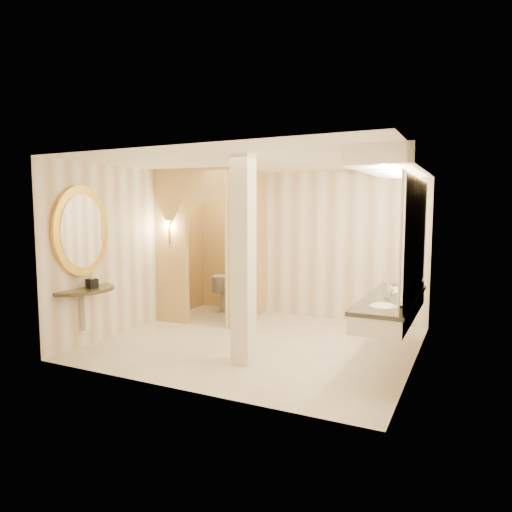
# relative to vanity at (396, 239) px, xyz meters

# --- Properties ---
(floor) EXTENTS (4.50, 4.50, 0.00)m
(floor) POSITION_rel_vanity_xyz_m (-1.98, 0.01, -1.63)
(floor) COLOR white
(floor) RESTS_ON ground
(ceiling) EXTENTS (4.50, 4.50, 0.00)m
(ceiling) POSITION_rel_vanity_xyz_m (-1.98, 0.01, 1.07)
(ceiling) COLOR white
(ceiling) RESTS_ON wall_back
(wall_back) EXTENTS (4.50, 0.02, 2.70)m
(wall_back) POSITION_rel_vanity_xyz_m (-1.98, 2.01, -0.28)
(wall_back) COLOR white
(wall_back) RESTS_ON floor
(wall_front) EXTENTS (4.50, 0.02, 2.70)m
(wall_front) POSITION_rel_vanity_xyz_m (-1.98, -1.99, -0.28)
(wall_front) COLOR white
(wall_front) RESTS_ON floor
(wall_left) EXTENTS (0.02, 4.00, 2.70)m
(wall_left) POSITION_rel_vanity_xyz_m (-4.23, 0.01, -0.28)
(wall_left) COLOR white
(wall_left) RESTS_ON floor
(wall_right) EXTENTS (0.02, 4.00, 2.70)m
(wall_right) POSITION_rel_vanity_xyz_m (0.27, 0.01, -0.28)
(wall_right) COLOR white
(wall_right) RESTS_ON floor
(toilet_closet) EXTENTS (1.50, 1.55, 2.70)m
(toilet_closet) POSITION_rel_vanity_xyz_m (-3.09, 0.98, -0.24)
(toilet_closet) COLOR #F0CF7D
(toilet_closet) RESTS_ON floor
(wall_sconce) EXTENTS (0.14, 0.14, 0.42)m
(wall_sconce) POSITION_rel_vanity_xyz_m (-3.90, 0.44, 0.10)
(wall_sconce) COLOR gold
(wall_sconce) RESTS_ON toilet_closet
(vanity) EXTENTS (0.75, 2.43, 2.09)m
(vanity) POSITION_rel_vanity_xyz_m (0.00, 0.00, 0.00)
(vanity) COLOR white
(vanity) RESTS_ON floor
(console_shelf) EXTENTS (1.00, 1.00, 1.95)m
(console_shelf) POSITION_rel_vanity_xyz_m (-4.19, -1.26, -0.28)
(console_shelf) COLOR black
(console_shelf) RESTS_ON floor
(pillar) EXTENTS (0.26, 0.26, 2.70)m
(pillar) POSITION_rel_vanity_xyz_m (-1.75, -0.89, -0.28)
(pillar) COLOR white
(pillar) RESTS_ON floor
(tissue_box) EXTENTS (0.16, 0.16, 0.14)m
(tissue_box) POSITION_rel_vanity_xyz_m (-4.06, -1.21, -0.69)
(tissue_box) COLOR black
(tissue_box) RESTS_ON console_shelf
(toilet) EXTENTS (0.55, 0.81, 0.76)m
(toilet) POSITION_rel_vanity_xyz_m (-3.47, 1.76, -1.25)
(toilet) COLOR white
(toilet) RESTS_ON floor
(soap_bottle_a) EXTENTS (0.07, 0.07, 0.13)m
(soap_bottle_a) POSITION_rel_vanity_xyz_m (-0.06, -0.10, -0.69)
(soap_bottle_a) COLOR beige
(soap_bottle_a) RESTS_ON vanity
(soap_bottle_b) EXTENTS (0.10, 0.10, 0.11)m
(soap_bottle_b) POSITION_rel_vanity_xyz_m (-0.08, 0.30, -0.70)
(soap_bottle_b) COLOR silver
(soap_bottle_b) RESTS_ON vanity
(soap_bottle_c) EXTENTS (0.10, 0.10, 0.19)m
(soap_bottle_c) POSITION_rel_vanity_xyz_m (-0.07, -0.06, -0.66)
(soap_bottle_c) COLOR #C6B28C
(soap_bottle_c) RESTS_ON vanity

